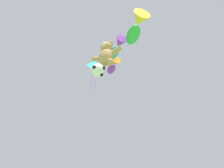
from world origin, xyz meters
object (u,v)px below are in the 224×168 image
fish_kite_emerald (136,28)px  fish_kite_teal (117,48)px  teddy_bear_kite (106,54)px  diamond_kite (95,68)px  soccer_ball_kite (98,70)px  fish_kite_violet (113,66)px

fish_kite_emerald → fish_kite_teal: 2.23m
teddy_bear_kite → diamond_kite: 3.69m
fish_kite_emerald → diamond_kite: 4.92m
soccer_ball_kite → fish_kite_teal: size_ratio=0.40×
diamond_kite → fish_kite_emerald: bearing=-22.5°
fish_kite_violet → diamond_kite: 1.70m
fish_kite_emerald → fish_kite_teal: bearing=152.5°
teddy_bear_kite → diamond_kite: size_ratio=0.64×
fish_kite_teal → diamond_kite: diamond_kite is taller
teddy_bear_kite → fish_kite_teal: bearing=86.2°
teddy_bear_kite → soccer_ball_kite: size_ratio=2.43×
fish_kite_teal → soccer_ball_kite: bearing=-111.0°
fish_kite_teal → fish_kite_violet: size_ratio=1.15×
teddy_bear_kite → fish_kite_teal: 2.28m
teddy_bear_kite → soccer_ball_kite: 1.37m
soccer_ball_kite → fish_kite_emerald: bearing=8.7°
teddy_bear_kite → fish_kite_violet: 4.03m
fish_kite_emerald → teddy_bear_kite: bearing=-172.9°
fish_kite_emerald → fish_kite_violet: 4.39m
fish_kite_emerald → fish_kite_teal: size_ratio=1.08×
fish_kite_teal → diamond_kite: (-2.58, 0.86, -0.19)m
soccer_ball_kite → fish_kite_emerald: 3.91m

